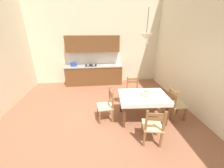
# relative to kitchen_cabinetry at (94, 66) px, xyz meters

# --- Properties ---
(ground_plane) EXTENTS (6.41, 7.12, 0.10)m
(ground_plane) POSITION_rel_kitchen_cabinetry_xyz_m (0.16, -2.99, -0.91)
(ground_plane) COLOR #935B42
(wall_back) EXTENTS (6.41, 0.12, 4.29)m
(wall_back) POSITION_rel_kitchen_cabinetry_xyz_m (0.16, 0.33, 1.29)
(wall_back) COLOR beige
(wall_back) RESTS_ON ground_plane
(wall_right) EXTENTS (0.12, 7.12, 4.29)m
(wall_right) POSITION_rel_kitchen_cabinetry_xyz_m (3.13, -2.99, 1.29)
(wall_right) COLOR beige
(wall_right) RESTS_ON ground_plane
(kitchen_cabinetry) EXTENTS (2.60, 0.63, 2.20)m
(kitchen_cabinetry) POSITION_rel_kitchen_cabinetry_xyz_m (0.00, 0.00, 0.00)
(kitchen_cabinetry) COLOR brown
(kitchen_cabinetry) RESTS_ON ground_plane
(dining_table) EXTENTS (1.37, 1.00, 0.75)m
(dining_table) POSITION_rel_kitchen_cabinetry_xyz_m (1.41, -2.93, -0.24)
(dining_table) COLOR brown
(dining_table) RESTS_ON ground_plane
(dining_chair_tv_side) EXTENTS (0.46, 0.46, 0.93)m
(dining_chair_tv_side) POSITION_rel_kitchen_cabinetry_xyz_m (0.39, -2.86, -0.41)
(dining_chair_tv_side) COLOR #D1BC89
(dining_chair_tv_side) RESTS_ON ground_plane
(dining_chair_window_side) EXTENTS (0.43, 0.43, 0.93)m
(dining_chair_window_side) POSITION_rel_kitchen_cabinetry_xyz_m (2.39, -2.99, -0.41)
(dining_chair_window_side) COLOR #D1BC89
(dining_chair_window_side) RESTS_ON ground_plane
(dining_chair_camera_side) EXTENTS (0.49, 0.49, 0.93)m
(dining_chair_camera_side) POSITION_rel_kitchen_cabinetry_xyz_m (1.35, -3.83, -0.41)
(dining_chair_camera_side) COLOR #D1BC89
(dining_chair_camera_side) RESTS_ON ground_plane
(dining_chair_kitchen_side) EXTENTS (0.43, 0.43, 0.93)m
(dining_chair_kitchen_side) POSITION_rel_kitchen_cabinetry_xyz_m (1.37, -2.02, -0.41)
(dining_chair_kitchen_side) COLOR #D1BC89
(dining_chair_kitchen_side) RESTS_ON ground_plane
(fruit_bowl) EXTENTS (0.30, 0.30, 0.12)m
(fruit_bowl) POSITION_rel_kitchen_cabinetry_xyz_m (1.48, -2.92, -0.04)
(fruit_bowl) COLOR beige
(fruit_bowl) RESTS_ON dining_table
(pendant_lamp) EXTENTS (0.32, 0.32, 0.81)m
(pendant_lamp) POSITION_rel_kitchen_cabinetry_xyz_m (1.37, -2.84, 1.42)
(pendant_lamp) COLOR black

